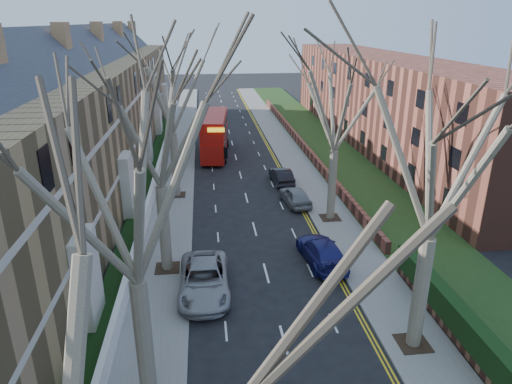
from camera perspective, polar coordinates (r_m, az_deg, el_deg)
name	(u,v)px	position (r m, az deg, el deg)	size (l,w,h in m)	color
pavement_left	(179,158)	(48.86, -9.60, 4.16)	(3.00, 102.00, 0.12)	slate
pavement_right	(291,155)	(49.65, 4.40, 4.66)	(3.00, 102.00, 0.12)	slate
terrace_left	(78,125)	(41.02, -21.36, 7.76)	(9.70, 78.00, 13.60)	#997C4E
flats_right	(383,101)	(55.57, 15.65, 10.90)	(13.97, 54.00, 10.00)	brown
front_wall_left	(156,179)	(41.22, -12.40, 1.65)	(0.30, 78.00, 1.00)	white
grass_verge_right	(332,153)	(50.65, 9.42, 4.87)	(6.00, 102.00, 0.06)	#1B3814
tree_left_mid	(125,165)	(14.65, -16.03, 3.30)	(10.50, 10.50, 14.71)	#685B4A
tree_left_far	(155,113)	(24.37, -12.47, 9.60)	(10.15, 10.15, 14.22)	#685B4A
tree_left_dist	(169,79)	(36.15, -10.78, 13.72)	(10.50, 10.50, 14.71)	#685B4A
tree_right_mid	(443,139)	(18.64, 22.38, 6.19)	(10.50, 10.50, 14.71)	#685B4A
tree_right_far	(338,92)	(31.45, 10.21, 12.18)	(10.15, 10.15, 14.22)	#685B4A
double_decker_bus	(215,136)	(49.33, -5.15, 6.99)	(3.32, 10.40, 4.30)	#A1110B
car_left_far	(204,280)	(24.85, -6.48, -10.82)	(2.64, 5.72, 1.59)	#95959A
car_right_near	(322,251)	(27.84, 8.23, -7.35)	(2.08, 5.11, 1.48)	navy
car_right_mid	(295,196)	(36.16, 4.91, -0.47)	(1.70, 4.22, 1.44)	gray
car_right_far	(281,176)	(40.75, 3.21, 2.02)	(1.48, 4.25, 1.40)	black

